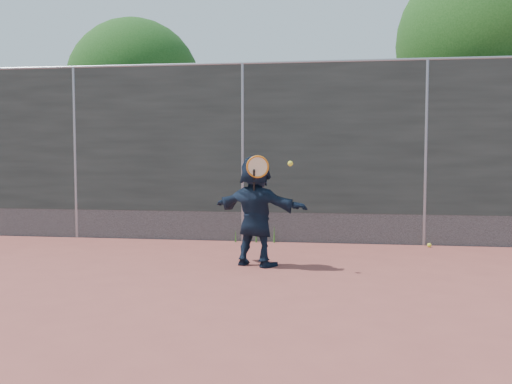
# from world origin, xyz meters

# --- Properties ---
(ground) EXTENTS (80.00, 80.00, 0.00)m
(ground) POSITION_xyz_m (0.00, 0.00, 0.00)
(ground) COLOR #9E4C42
(ground) RESTS_ON ground
(player) EXTENTS (1.44, 0.91, 1.48)m
(player) POSITION_xyz_m (0.52, 1.45, 0.74)
(player) COLOR #121F33
(player) RESTS_ON ground
(ball_ground) EXTENTS (0.07, 0.07, 0.07)m
(ball_ground) POSITION_xyz_m (3.06, 3.29, 0.03)
(ball_ground) COLOR yellow
(ball_ground) RESTS_ON ground
(fence) EXTENTS (20.00, 0.06, 3.03)m
(fence) POSITION_xyz_m (-0.00, 3.50, 1.58)
(fence) COLOR #38423D
(fence) RESTS_ON ground
(swing_action) EXTENTS (0.61, 0.20, 0.51)m
(swing_action) POSITION_xyz_m (0.61, 1.24, 1.31)
(swing_action) COLOR orange
(swing_action) RESTS_ON ground
(tree_right) EXTENTS (3.78, 3.60, 5.39)m
(tree_right) POSITION_xyz_m (4.68, 5.75, 3.49)
(tree_right) COLOR #382314
(tree_right) RESTS_ON ground
(tree_left) EXTENTS (3.15, 3.00, 4.53)m
(tree_left) POSITION_xyz_m (-2.85, 6.55, 2.94)
(tree_left) COLOR #382314
(tree_left) RESTS_ON ground
(weed_clump) EXTENTS (0.68, 0.07, 0.30)m
(weed_clump) POSITION_xyz_m (0.29, 3.38, 0.13)
(weed_clump) COLOR #387226
(weed_clump) RESTS_ON ground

